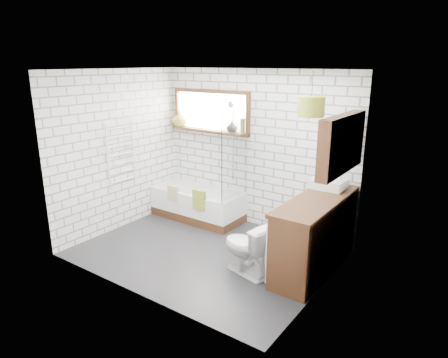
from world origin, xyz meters
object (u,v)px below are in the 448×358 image
Objects in this scene: toilet at (247,247)px; pendant at (311,107)px; vanity at (315,234)px; bathtub at (198,204)px; basin at (329,183)px.

pendant reaches higher than toilet.
pendant reaches higher than vanity.
pendant reaches higher than bathtub.
toilet is (-0.58, -1.12, -0.67)m from basin.
bathtub is at bearing 179.98° from basin.
vanity is 3.84× the size of basin.
vanity is at bearing -12.10° from bathtub.
basin is at bearing 96.84° from vanity.
toilet is at bearing -138.57° from pendant.
basin is 0.61× the size of toilet.
bathtub is at bearing -109.92° from toilet.
bathtub is 2.20× the size of toilet.
toilet is (-0.64, -0.62, -0.12)m from vanity.
bathtub is 5.01× the size of pendant.
toilet is (1.69, -1.12, 0.10)m from bathtub.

